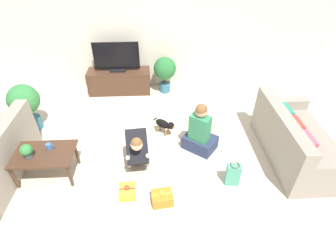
# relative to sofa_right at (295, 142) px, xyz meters

# --- Properties ---
(ground_plane) EXTENTS (16.00, 16.00, 0.00)m
(ground_plane) POSITION_rel_sofa_right_xyz_m (-2.38, 0.02, -0.30)
(ground_plane) COLOR beige
(wall_back) EXTENTS (8.40, 0.06, 2.60)m
(wall_back) POSITION_rel_sofa_right_xyz_m (-2.38, 2.65, 1.00)
(wall_back) COLOR beige
(wall_back) RESTS_ON ground_plane
(sofa_right) EXTENTS (0.93, 1.78, 0.85)m
(sofa_right) POSITION_rel_sofa_right_xyz_m (0.00, 0.00, 0.00)
(sofa_right) COLOR gray
(sofa_right) RESTS_ON ground_plane
(coffee_table) EXTENTS (0.91, 0.58, 0.46)m
(coffee_table) POSITION_rel_sofa_right_xyz_m (-3.93, -0.23, 0.10)
(coffee_table) COLOR #472D1E
(coffee_table) RESTS_ON ground_plane
(tv_console) EXTENTS (1.39, 0.47, 0.53)m
(tv_console) POSITION_rel_sofa_right_xyz_m (-3.07, 2.35, -0.04)
(tv_console) COLOR #472D1E
(tv_console) RESTS_ON ground_plane
(tv) EXTENTS (0.99, 0.20, 0.65)m
(tv) POSITION_rel_sofa_right_xyz_m (-3.07, 2.35, 0.51)
(tv) COLOR black
(tv) RESTS_ON tv_console
(potted_plant_back_right) EXTENTS (0.50, 0.50, 0.83)m
(potted_plant_back_right) POSITION_rel_sofa_right_xyz_m (-2.02, 2.30, 0.24)
(potted_plant_back_right) COLOR #336B84
(potted_plant_back_right) RESTS_ON ground_plane
(potted_plant_corner_left) EXTENTS (0.55, 0.55, 0.91)m
(potted_plant_corner_left) POSITION_rel_sofa_right_xyz_m (-4.61, 1.02, 0.26)
(potted_plant_corner_left) COLOR #336B84
(potted_plant_corner_left) RESTS_ON ground_plane
(person_kneeling) EXTENTS (0.39, 0.82, 0.78)m
(person_kneeling) POSITION_rel_sofa_right_xyz_m (-2.56, -0.05, 0.03)
(person_kneeling) COLOR #23232D
(person_kneeling) RESTS_ON ground_plane
(person_sitting) EXTENTS (0.66, 0.64, 0.93)m
(person_sitting) POSITION_rel_sofa_right_xyz_m (-1.52, 0.26, 0.04)
(person_sitting) COLOR #283351
(person_sitting) RESTS_ON ground_plane
(dog) EXTENTS (0.39, 0.34, 0.32)m
(dog) POSITION_rel_sofa_right_xyz_m (-2.10, 0.69, -0.08)
(dog) COLOR black
(dog) RESTS_ON ground_plane
(gift_box_a) EXTENTS (0.23, 0.28, 0.18)m
(gift_box_a) POSITION_rel_sofa_right_xyz_m (-2.69, -0.67, -0.24)
(gift_box_a) COLOR yellow
(gift_box_a) RESTS_ON ground_plane
(gift_box_b) EXTENTS (0.31, 0.27, 0.23)m
(gift_box_b) POSITION_rel_sofa_right_xyz_m (-2.20, -0.83, -0.21)
(gift_box_b) COLOR orange
(gift_box_b) RESTS_ON ground_plane
(gift_bag_a) EXTENTS (0.22, 0.15, 0.40)m
(gift_bag_a) POSITION_rel_sofa_right_xyz_m (-1.14, -0.55, -0.11)
(gift_bag_a) COLOR #4CA384
(gift_bag_a) RESTS_ON ground_plane
(mug) EXTENTS (0.12, 0.08, 0.09)m
(mug) POSITION_rel_sofa_right_xyz_m (-3.84, -0.14, 0.20)
(mug) COLOR #386BAD
(mug) RESTS_ON coffee_table
(tabletop_plant) EXTENTS (0.17, 0.17, 0.22)m
(tabletop_plant) POSITION_rel_sofa_right_xyz_m (-4.08, -0.30, 0.28)
(tabletop_plant) COLOR #4C4C51
(tabletop_plant) RESTS_ON coffee_table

